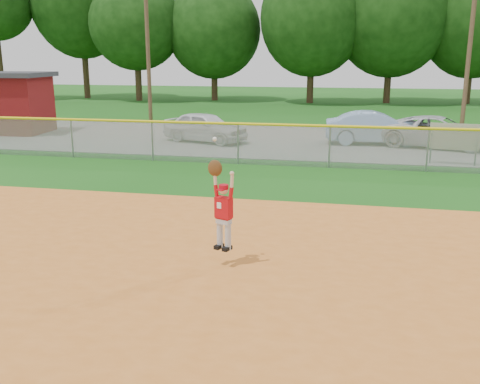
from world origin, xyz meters
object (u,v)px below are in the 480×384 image
car_blue (375,128)px  utility_shed (9,102)px  sponsor_sign (454,138)px  car_white_a (205,127)px  ballplayer (222,206)px  car_white_b (439,132)px

car_blue → utility_shed: bearing=86.0°
car_blue → sponsor_sign: 4.97m
utility_shed → sponsor_sign: bearing=-11.5°
car_white_a → ballplayer: 15.10m
utility_shed → car_white_a: bearing=-5.2°
car_white_b → utility_shed: utility_shed is taller
car_white_b → ballplayer: 16.25m
car_white_a → car_white_b: bearing=-68.0°
car_white_b → sponsor_sign: (-0.06, -3.92, 0.31)m
car_white_a → sponsor_sign: bearing=-89.3°
car_white_b → utility_shed: (-21.02, 0.36, 0.88)m
car_blue → car_white_b: 2.68m
utility_shed → sponsor_sign: (20.97, -4.28, -0.57)m
car_white_b → sponsor_sign: sponsor_sign is taller
sponsor_sign → ballplayer: size_ratio=0.81×
car_blue → sponsor_sign: size_ratio=2.57×
car_white_a → utility_shed: bearing=103.4°
car_white_a → utility_shed: size_ratio=0.92×
utility_shed → car_blue: bearing=-0.2°
car_white_b → ballplayer: bearing=172.6°
car_white_a → car_white_b: size_ratio=0.83×
sponsor_sign → car_white_b: bearing=89.2°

